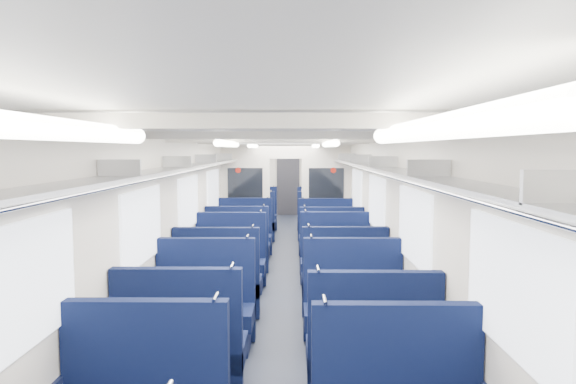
{
  "coord_description": "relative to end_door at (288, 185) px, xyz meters",
  "views": [
    {
      "loc": [
        0.15,
        -7.99,
        2.2
      ],
      "look_at": [
        0.04,
        3.48,
        1.23
      ],
      "focal_mm": 31.59,
      "sensor_mm": 36.0,
      "label": 1
    }
  ],
  "objects": [
    {
      "name": "wall_far",
      "position": [
        0.0,
        0.06,
        0.18
      ],
      "size": [
        2.8,
        0.02,
        2.35
      ],
      "primitive_type": "cube",
      "color": "beige",
      "rests_on": "floor"
    },
    {
      "name": "seat_22",
      "position": [
        -0.83,
        -3.56,
        -0.62
      ],
      "size": [
        1.11,
        0.61,
        1.24
      ],
      "color": "#0B1335",
      "rests_on": "floor"
    },
    {
      "name": "seat_14",
      "position": [
        -0.83,
        -9.12,
        -0.62
      ],
      "size": [
        1.11,
        0.61,
        1.24
      ],
      "color": "#0B1335",
      "rests_on": "floor"
    },
    {
      "name": "seat_15",
      "position": [
        0.83,
        -9.06,
        -0.62
      ],
      "size": [
        1.11,
        0.61,
        1.24
      ],
      "color": "#0B1335",
      "rests_on": "floor"
    },
    {
      "name": "seat_16",
      "position": [
        -0.83,
        -7.96,
        -0.62
      ],
      "size": [
        1.11,
        0.61,
        1.24
      ],
      "color": "#0B1335",
      "rests_on": "floor"
    },
    {
      "name": "windows",
      "position": [
        0.0,
        -9.4,
        0.42
      ],
      "size": [
        2.78,
        15.6,
        0.75
      ],
      "color": "white",
      "rests_on": "wall_left"
    },
    {
      "name": "ceiling",
      "position": [
        0.0,
        -8.94,
        1.35
      ],
      "size": [
        2.8,
        18.0,
        0.01
      ],
      "primitive_type": "cube",
      "color": "white",
      "rests_on": "wall_left"
    },
    {
      "name": "luggage_rack_right",
      "position": [
        1.21,
        -8.94,
        0.97
      ],
      "size": [
        0.36,
        17.4,
        0.18
      ],
      "color": "#B2B5BA",
      "rests_on": "wall_right"
    },
    {
      "name": "ceiling_fittings",
      "position": [
        0.0,
        -9.2,
        1.29
      ],
      "size": [
        2.7,
        16.06,
        0.11
      ],
      "color": "beige",
      "rests_on": "ceiling"
    },
    {
      "name": "end_door",
      "position": [
        0.0,
        0.0,
        0.0
      ],
      "size": [
        0.75,
        0.06,
        2.0
      ],
      "primitive_type": "cube",
      "color": "black",
      "rests_on": "floor"
    },
    {
      "name": "floor",
      "position": [
        0.0,
        -8.94,
        -1.0
      ],
      "size": [
        2.8,
        18.0,
        0.01
      ],
      "primitive_type": "cube",
      "color": "black",
      "rests_on": "ground"
    },
    {
      "name": "seat_9",
      "position": [
        0.83,
        -12.7,
        -0.62
      ],
      "size": [
        1.11,
        0.61,
        1.24
      ],
      "color": "#0B1335",
      "rests_on": "floor"
    },
    {
      "name": "dado_right",
      "position": [
        1.39,
        -8.94,
        -0.65
      ],
      "size": [
        0.03,
        17.9,
        0.7
      ],
      "primitive_type": "cube",
      "color": "black",
      "rests_on": "floor"
    },
    {
      "name": "luggage_rack_left",
      "position": [
        -1.21,
        -8.94,
        0.97
      ],
      "size": [
        0.36,
        17.4,
        0.18
      ],
      "color": "#B2B5BA",
      "rests_on": "wall_left"
    },
    {
      "name": "dado_left",
      "position": [
        -1.39,
        -8.94,
        -0.65
      ],
      "size": [
        0.03,
        17.9,
        0.7
      ],
      "primitive_type": "cube",
      "color": "black",
      "rests_on": "floor"
    },
    {
      "name": "seat_17",
      "position": [
        0.83,
        -8.07,
        -0.62
      ],
      "size": [
        1.11,
        0.61,
        1.24
      ],
      "color": "#0B1335",
      "rests_on": "floor"
    },
    {
      "name": "bulkhead",
      "position": [
        -0.0,
        -6.0,
        0.23
      ],
      "size": [
        2.8,
        0.1,
        2.35
      ],
      "color": "beige",
      "rests_on": "floor"
    },
    {
      "name": "seat_21",
      "position": [
        0.83,
        -4.86,
        -0.62
      ],
      "size": [
        1.11,
        0.61,
        1.24
      ],
      "color": "#0B1335",
      "rests_on": "floor"
    },
    {
      "name": "seat_18",
      "position": [
        -0.83,
        -6.76,
        -0.62
      ],
      "size": [
        1.11,
        0.61,
        1.24
      ],
      "color": "#0B1335",
      "rests_on": "floor"
    },
    {
      "name": "seat_8",
      "position": [
        -0.83,
        -12.6,
        -0.62
      ],
      "size": [
        1.11,
        0.61,
        1.24
      ],
      "color": "#0B1335",
      "rests_on": "floor"
    },
    {
      "name": "seat_10",
      "position": [
        -0.83,
        -11.46,
        -0.62
      ],
      "size": [
        1.11,
        0.61,
        1.24
      ],
      "color": "#0B1335",
      "rests_on": "floor"
    },
    {
      "name": "seat_13",
      "position": [
        0.83,
        -10.31,
        -0.62
      ],
      "size": [
        1.11,
        0.61,
        1.24
      ],
      "color": "#0B1335",
      "rests_on": "floor"
    },
    {
      "name": "seat_20",
      "position": [
        -0.83,
        -4.93,
        -0.62
      ],
      "size": [
        1.11,
        0.61,
        1.24
      ],
      "color": "#0B1335",
      "rests_on": "floor"
    },
    {
      "name": "seat_23",
      "position": [
        0.83,
        -3.72,
        -0.62
      ],
      "size": [
        1.11,
        0.61,
        1.24
      ],
      "color": "#0B1335",
      "rests_on": "floor"
    },
    {
      "name": "seat_11",
      "position": [
        0.83,
        -11.44,
        -0.62
      ],
      "size": [
        1.11,
        0.61,
        1.24
      ],
      "color": "#0B1335",
      "rests_on": "floor"
    },
    {
      "name": "seat_12",
      "position": [
        -0.83,
        -10.39,
        -0.62
      ],
      "size": [
        1.11,
        0.61,
        1.24
      ],
      "color": "#0B1335",
      "rests_on": "floor"
    },
    {
      "name": "wall_left",
      "position": [
        -1.4,
        -8.94,
        0.18
      ],
      "size": [
        0.02,
        18.0,
        2.35
      ],
      "primitive_type": "cube",
      "color": "beige",
      "rests_on": "floor"
    },
    {
      "name": "seat_19",
      "position": [
        0.83,
        -6.83,
        -0.62
      ],
      "size": [
        1.11,
        0.61,
        1.24
      ],
      "color": "#0B1335",
      "rests_on": "floor"
    },
    {
      "name": "wall_right",
      "position": [
        1.4,
        -8.94,
        0.18
      ],
      "size": [
        0.02,
        18.0,
        2.35
      ],
      "primitive_type": "cube",
      "color": "beige",
      "rests_on": "floor"
    }
  ]
}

